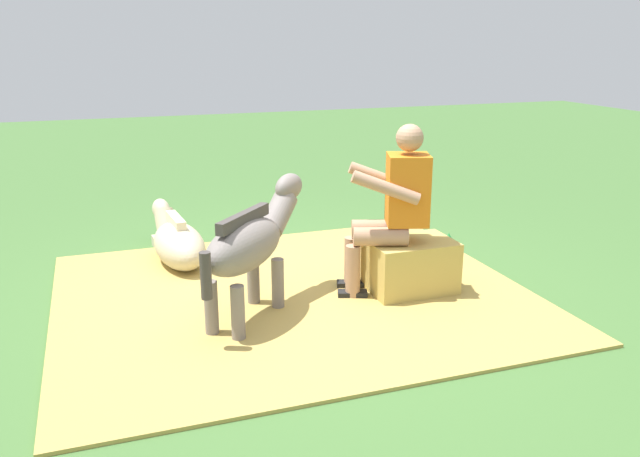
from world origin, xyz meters
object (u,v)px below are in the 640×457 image
pony_lying (177,241)px  soda_bottle (448,250)px  pony_standing (251,243)px  hay_bale (411,267)px  person_seated (392,204)px

pony_lying → soda_bottle: (-2.18, 0.86, -0.05)m
pony_standing → pony_lying: size_ratio=0.81×
pony_lying → soda_bottle: pony_lying is taller
hay_bale → pony_lying: size_ratio=0.47×
hay_bale → soda_bottle: (-0.58, -0.45, -0.07)m
hay_bale → pony_standing: bearing=2.4°
person_seated → pony_lying: size_ratio=0.96×
person_seated → pony_standing: 1.11m
person_seated → pony_standing: size_ratio=1.19×
hay_bale → soda_bottle: hay_bale is taller
person_seated → pony_lying: person_seated is taller
hay_bale → person_seated: bearing=-12.8°
pony_standing → soda_bottle: 1.94m
pony_standing → hay_bale: bearing=-177.6°
person_seated → pony_lying: bearing=-41.4°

